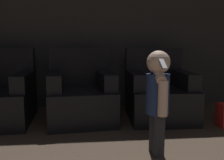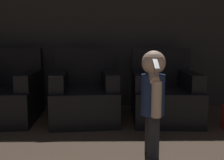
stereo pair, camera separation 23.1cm
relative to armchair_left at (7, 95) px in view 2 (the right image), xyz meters
name	(u,v)px [view 2 (the right image)]	position (x,y,z in m)	size (l,w,h in m)	color
wall_back	(113,21)	(1.37, 0.74, 0.99)	(8.40, 0.05, 2.60)	#33302D
armchair_left	(7,95)	(0.00, 0.00, 0.00)	(0.83, 0.96, 0.89)	black
armchair_middle	(85,95)	(0.99, 0.00, 0.00)	(0.86, 0.99, 0.89)	black
armchair_right	(163,95)	(2.00, 0.00, 0.00)	(0.82, 0.95, 0.89)	black
person_toddler	(153,95)	(1.66, -1.12, 0.22)	(0.19, 0.34, 0.88)	#28282D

